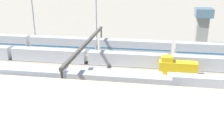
% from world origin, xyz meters
% --- Properties ---
extents(ground_plane, '(400.00, 400.00, 0.00)m').
position_xyz_m(ground_plane, '(0.00, 0.00, 0.00)').
color(ground_plane, gray).
extents(track_bed_0, '(140.00, 2.80, 0.12)m').
position_xyz_m(track_bed_0, '(0.00, -17.50, 0.06)').
color(track_bed_0, '#4C443D').
rests_on(track_bed_0, ground_plane).
extents(track_bed_1, '(140.00, 2.80, 0.12)m').
position_xyz_m(track_bed_1, '(0.00, -12.50, 0.06)').
color(track_bed_1, '#4C443D').
rests_on(track_bed_1, ground_plane).
extents(track_bed_2, '(140.00, 2.80, 0.12)m').
position_xyz_m(track_bed_2, '(0.00, -7.50, 0.06)').
color(track_bed_2, '#3D3833').
rests_on(track_bed_2, ground_plane).
extents(track_bed_3, '(140.00, 2.80, 0.12)m').
position_xyz_m(track_bed_3, '(0.00, -2.50, 0.06)').
color(track_bed_3, '#4C443D').
rests_on(track_bed_3, ground_plane).
extents(track_bed_4, '(140.00, 2.80, 0.12)m').
position_xyz_m(track_bed_4, '(0.00, 2.50, 0.06)').
color(track_bed_4, '#4C443D').
rests_on(track_bed_4, ground_plane).
extents(track_bed_5, '(140.00, 2.80, 0.12)m').
position_xyz_m(track_bed_5, '(0.00, 7.50, 0.06)').
color(track_bed_5, '#4C443D').
rests_on(track_bed_5, ground_plane).
extents(track_bed_6, '(140.00, 2.80, 0.12)m').
position_xyz_m(track_bed_6, '(0.00, 12.50, 0.06)').
color(track_bed_6, '#4C443D').
rests_on(track_bed_6, ground_plane).
extents(track_bed_7, '(140.00, 2.80, 0.12)m').
position_xyz_m(track_bed_7, '(0.00, 17.50, 0.06)').
color(track_bed_7, '#4C443D').
rests_on(track_bed_7, ground_plane).
extents(train_on_track_3, '(10.00, 3.00, 5.00)m').
position_xyz_m(train_on_track_3, '(-16.65, -2.50, 2.16)').
color(train_on_track_3, gold).
rests_on(train_on_track_3, ground_plane).
extents(train_on_track_5, '(95.60, 3.00, 3.80)m').
position_xyz_m(train_on_track_5, '(10.94, 7.50, 2.02)').
color(train_on_track_5, '#B7BABF').
rests_on(train_on_track_5, ground_plane).
extents(train_on_track_6, '(47.20, 3.00, 5.00)m').
position_xyz_m(train_on_track_6, '(9.01, 12.50, 2.62)').
color(train_on_track_6, '#A8AAB2').
rests_on(train_on_track_6, ground_plane).
extents(train_on_track_2, '(119.80, 3.00, 3.80)m').
position_xyz_m(train_on_track_2, '(-2.81, -7.50, 2.02)').
color(train_on_track_2, '#B7BABF').
rests_on(train_on_track_2, ground_plane).
extents(train_on_track_0, '(119.80, 3.06, 5.00)m').
position_xyz_m(train_on_track_0, '(-4.19, -17.50, 2.60)').
color(train_on_track_0, '#B7BABF').
rests_on(train_on_track_0, ground_plane).
extents(signal_gantry, '(0.70, 40.00, 8.80)m').
position_xyz_m(signal_gantry, '(7.41, 0.00, 7.73)').
color(signal_gantry, '#4C4742').
rests_on(signal_gantry, ground_plane).
extents(maintenance_shed, '(49.11, 20.57, 9.06)m').
position_xyz_m(maintenance_shed, '(-1.07, 35.97, 4.53)').
color(maintenance_shed, tan).
rests_on(maintenance_shed, ground_plane).
extents(control_tower, '(6.00, 6.00, 13.68)m').
position_xyz_m(control_tower, '(-26.78, -32.46, 7.99)').
color(control_tower, gray).
rests_on(control_tower, ground_plane).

